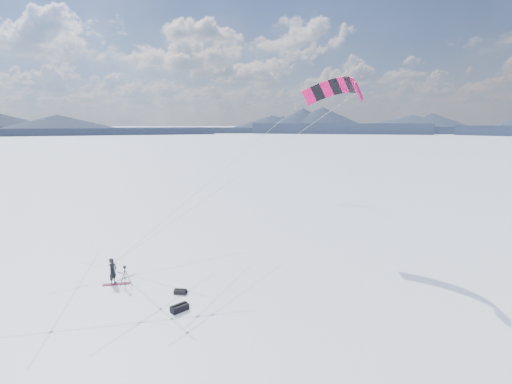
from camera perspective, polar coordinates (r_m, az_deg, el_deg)
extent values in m
plane|color=white|center=(22.35, -18.07, -14.98)|extent=(1800.00, 1800.00, 0.00)
cube|color=black|center=(333.64, 27.58, 8.38)|extent=(142.83, 132.24, 6.14)
cone|color=black|center=(333.59, 27.62, 8.91)|extent=(90.28, 90.28, 8.00)
cube|color=black|center=(337.24, 11.83, 9.37)|extent=(155.14, 103.25, 6.14)
cone|color=black|center=(337.20, 11.85, 9.89)|extent=(84.80, 84.80, 8.00)
cube|color=black|center=(339.52, -3.85, 9.57)|extent=(154.88, 65.89, 6.14)
cone|color=black|center=(339.48, -3.86, 10.09)|extent=(72.46, 72.46, 8.00)
cube|color=black|center=(340.30, -19.45, 9.00)|extent=(154.88, 65.89, 6.14)
cone|color=black|center=(340.26, -19.48, 9.51)|extent=(72.46, 72.46, 8.00)
cube|color=silver|center=(20.24, -34.58, -19.26)|extent=(6.00, 0.12, 0.01)
cube|color=silver|center=(21.55, -27.75, -16.71)|extent=(3.52, 7.29, 0.01)
cube|color=silver|center=(23.15, -21.95, -14.31)|extent=(6.45, 7.79, 0.01)
cube|color=silver|center=(24.97, -17.04, -12.12)|extent=(11.66, 3.07, 0.01)
cube|color=silver|center=(19.70, -13.61, -18.40)|extent=(1.27, 5.91, 0.01)
cube|color=silver|center=(21.72, -8.70, -15.33)|extent=(6.52, 4.83, 0.01)
cube|color=silver|center=(23.91, -4.77, -12.71)|extent=(8.85, 4.87, 0.01)
cube|color=silver|center=(19.98, -31.95, -19.37)|extent=(0.79, 11.99, 0.01)
imported|color=black|center=(24.33, -21.04, -13.01)|extent=(0.58, 0.68, 1.58)
cube|color=maroon|center=(24.15, -20.65, -13.11)|extent=(1.56, 0.31, 0.04)
cylinder|color=black|center=(23.39, -19.03, -12.36)|extent=(0.36, 0.25, 1.13)
cylinder|color=black|center=(23.43, -19.85, -12.38)|extent=(0.38, 0.22, 1.13)
cylinder|color=black|center=(23.14, -19.51, -12.64)|extent=(0.05, 0.41, 1.13)
cylinder|color=black|center=(23.18, -19.52, -11.60)|extent=(0.04, 0.04, 0.37)
cube|color=black|center=(23.09, -19.56, -11.04)|extent=(0.10, 0.10, 0.05)
cube|color=black|center=(23.05, -19.57, -10.81)|extent=(0.17, 0.16, 0.11)
cylinder|color=black|center=(23.14, -19.54, -10.73)|extent=(0.07, 0.11, 0.07)
cube|color=black|center=(20.15, -11.68, -17.08)|extent=(0.99, 0.83, 0.34)
cylinder|color=black|center=(20.06, -11.71, -16.60)|extent=(0.77, 0.52, 0.08)
cube|color=black|center=(21.93, -11.58, -14.80)|extent=(0.75, 0.53, 0.25)
cylinder|color=black|center=(21.87, -11.59, -14.45)|extent=(0.64, 0.28, 0.08)
cube|color=#D00851|center=(26.77, 15.49, 14.71)|extent=(1.08, 0.88, 1.45)
cube|color=black|center=(27.50, 15.41, 15.20)|extent=(0.95, 0.95, 1.39)
cube|color=#D00851|center=(28.24, 14.98, 15.54)|extent=(0.81, 0.97, 1.31)
cube|color=black|center=(28.96, 14.25, 15.72)|extent=(0.85, 0.97, 1.23)
cube|color=#D00851|center=(29.61, 13.28, 15.73)|extent=(0.98, 0.97, 1.14)
cube|color=black|center=(30.17, 12.12, 15.59)|extent=(1.10, 0.93, 1.23)
cube|color=#D00851|center=(30.62, 10.85, 15.30)|extent=(1.20, 0.86, 1.31)
cube|color=black|center=(30.93, 9.52, 14.89)|extent=(1.28, 0.75, 1.39)
cube|color=#D00851|center=(31.08, 8.18, 14.36)|extent=(1.33, 0.61, 1.45)
cylinder|color=gray|center=(23.47, -1.95, 3.06)|extent=(16.12, 2.03, 10.35)
cylinder|color=gray|center=(25.99, -4.67, 3.77)|extent=(14.49, 7.38, 10.35)
cylinder|color=black|center=(23.89, -21.23, -10.35)|extent=(0.53, 0.19, 0.03)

